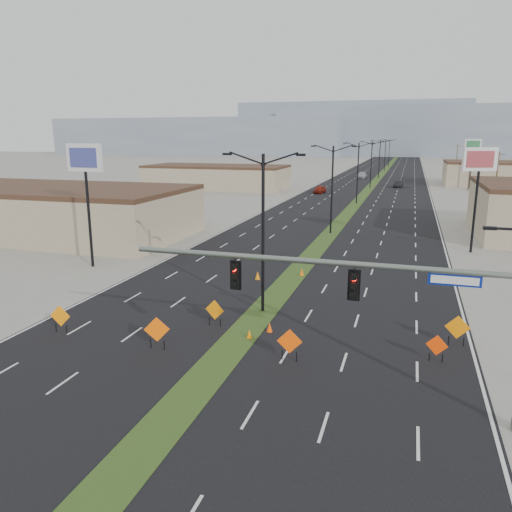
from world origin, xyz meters
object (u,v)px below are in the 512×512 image
(construction_sign_1, at_px, (157,330))
(cone_1, at_px, (270,327))
(streetlight_5, at_px, (385,154))
(car_left, at_px, (320,189))
(streetlight_3, at_px, (371,163))
(cone_2, at_px, (302,272))
(pole_sign_east_far, at_px, (473,148))
(streetlight_1, at_px, (332,187))
(streetlight_6, at_px, (389,152))
(pole_sign_east_near, at_px, (479,167))
(construction_sign_3, at_px, (290,342))
(car_far, at_px, (362,175))
(streetlight_4, at_px, (380,158))
(construction_sign_0, at_px, (60,317))
(cone_3, at_px, (258,275))
(pole_sign_west, at_px, (85,166))
(signal_mast, at_px, (402,301))
(construction_sign_2, at_px, (215,311))
(construction_sign_5, at_px, (457,328))
(streetlight_2, at_px, (358,171))
(car_mid, at_px, (398,184))
(construction_sign_4, at_px, (437,346))
(cone_0, at_px, (249,334))

(construction_sign_1, distance_m, cone_1, 6.51)
(streetlight_5, height_order, car_left, streetlight_5)
(streetlight_3, xyz_separation_m, cone_1, (1.37, -87.26, -5.13))
(cone_2, distance_m, pole_sign_east_far, 82.16)
(pole_sign_east_far, bearing_deg, streetlight_1, -118.84)
(streetlight_1, bearing_deg, streetlight_6, 90.00)
(streetlight_3, xyz_separation_m, pole_sign_east_near, (14.63, -61.75, 2.80))
(construction_sign_3, bearing_deg, car_far, 86.59)
(streetlight_4, xyz_separation_m, construction_sign_0, (-10.02, -118.92, -4.44))
(cone_3, bearing_deg, pole_sign_west, -178.86)
(signal_mast, xyz_separation_m, pole_sign_east_near, (6.07, 32.25, 3.42))
(pole_sign_east_near, bearing_deg, streetlight_4, 79.26)
(construction_sign_2, relative_size, construction_sign_5, 0.94)
(construction_sign_2, relative_size, cone_3, 2.42)
(streetlight_2, distance_m, car_mid, 31.58)
(construction_sign_2, distance_m, cone_3, 10.28)
(construction_sign_4, xyz_separation_m, pole_sign_east_far, (10.32, 92.82, 7.84))
(car_mid, bearing_deg, cone_3, -88.53)
(construction_sign_3, height_order, cone_2, construction_sign_3)
(streetlight_1, distance_m, car_left, 43.07)
(pole_sign_east_far, bearing_deg, streetlight_4, 121.21)
(car_left, bearing_deg, construction_sign_5, -68.78)
(streetlight_3, distance_m, construction_sign_0, 91.58)
(car_left, bearing_deg, construction_sign_4, -70.06)
(streetlight_4, xyz_separation_m, cone_2, (0.64, -102.98, -5.11))
(streetlight_6, height_order, cone_2, streetlight_6)
(signal_mast, bearing_deg, streetlight_1, 102.69)
(streetlight_5, xyz_separation_m, cone_2, (0.64, -130.98, -5.11))
(car_left, bearing_deg, pole_sign_west, -92.25)
(car_left, height_order, car_mid, car_left)
(signal_mast, xyz_separation_m, cone_2, (-7.92, 19.02, -4.48))
(signal_mast, height_order, construction_sign_0, signal_mast)
(construction_sign_5, height_order, pole_sign_west, pole_sign_west)
(car_far, xyz_separation_m, construction_sign_0, (-5.68, -116.95, 0.19))
(streetlight_5, relative_size, streetlight_6, 1.00)
(construction_sign_2, bearing_deg, cone_3, 101.00)
(pole_sign_east_near, bearing_deg, pole_sign_west, -174.03)
(streetlight_1, bearing_deg, cone_0, -89.01)
(car_far, height_order, construction_sign_2, construction_sign_2)
(signal_mast, bearing_deg, streetlight_2, 97.39)
(car_left, bearing_deg, streetlight_1, -72.70)
(streetlight_3, distance_m, car_mid, 8.03)
(cone_2, relative_size, cone_3, 0.92)
(cone_1, bearing_deg, pole_sign_west, 152.16)
(car_far, bearing_deg, construction_sign_1, -87.51)
(streetlight_6, distance_m, construction_sign_4, 172.93)
(streetlight_5, xyz_separation_m, pole_sign_east_near, (14.63, -117.75, 2.80))
(streetlight_3, height_order, construction_sign_0, streetlight_3)
(car_mid, bearing_deg, construction_sign_4, -79.73)
(cone_0, height_order, cone_2, cone_2)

